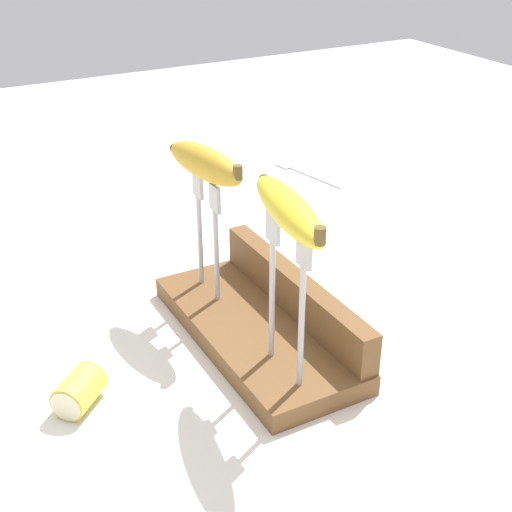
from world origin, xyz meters
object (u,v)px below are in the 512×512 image
Objects in this scene: fork_fallen_near at (300,171)px; banana_chunk_near at (79,391)px; fork_stand_right at (287,287)px; fork_stand_left at (207,225)px; banana_raised_right at (289,209)px; banana_raised_left at (205,163)px.

fork_fallen_near is 0.81m from banana_chunk_near.
fork_fallen_near is at bearing 129.60° from banana_chunk_near.
banana_chunk_near is (-0.09, -0.23, -0.12)m from fork_stand_right.
fork_stand_left is 0.93× the size of fork_fallen_near.
banana_raised_right is 0.76m from fork_fallen_near.
banana_raised_right is at bearing 0.01° from banana_raised_left.
banana_raised_left is 2.18× the size of banana_chunk_near.
banana_raised_right reaches higher than banana_chunk_near.
fork_stand_right is 0.73m from fork_fallen_near.
fork_stand_right is 1.21× the size of banana_raised_left.
fork_fallen_near is at bearing 146.66° from fork_stand_right.
banana_raised_right is (0.21, 0.00, 0.11)m from fork_stand_left.
banana_raised_left reaches higher than fork_stand_right.
fork_stand_right is 1.03× the size of banana_raised_right.
fork_stand_right is at bearing 0.00° from banana_raised_left.
banana_raised_left is (-0.00, -0.00, 0.09)m from fork_stand_left.
banana_raised_right is (-0.00, 0.00, 0.10)m from fork_stand_right.
banana_raised_right is at bearing 169.49° from fork_stand_right.
banana_raised_left is 0.60m from fork_fallen_near.
banana_chunk_near is at bearing -110.46° from fork_stand_right.
banana_raised_left is 0.87× the size of fork_fallen_near.
banana_raised_right is 0.33m from banana_chunk_near.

